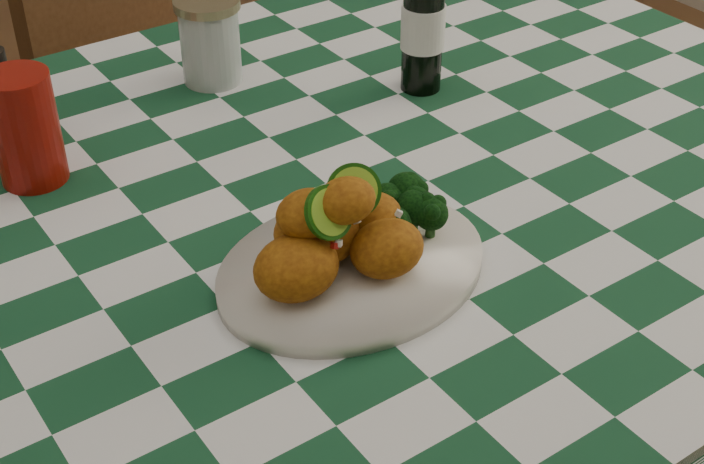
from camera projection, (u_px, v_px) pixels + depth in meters
dining_table at (268, 448)px, 1.34m from camera, size 1.66×1.06×0.79m
plate at (352, 268)px, 1.01m from camera, size 0.30×0.24×0.02m
fried_chicken_pile at (341, 224)px, 0.97m from camera, size 0.16×0.12×0.10m
broccoli_side at (403, 212)px, 1.03m from camera, size 0.07×0.07×0.05m
red_tumbler at (25, 128)px, 1.12m from camera, size 0.09×0.09×0.14m
ketchup_bottle at (1, 97)px, 1.20m from camera, size 0.06×0.06×0.12m
mason_jar at (210, 41)px, 1.33m from camera, size 0.12×0.12×0.12m
beer_bottle at (424, 16)px, 1.29m from camera, size 0.07×0.07×0.21m
wooden_chair_right at (196, 144)px, 1.89m from camera, size 0.54×0.55×0.89m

